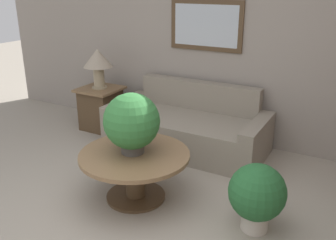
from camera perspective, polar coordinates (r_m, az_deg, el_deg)
The scene contains 7 objects.
wall_back at distance 5.00m, azimuth 9.12°, elevation 11.24°, with size 7.79×0.09×2.60m.
couch_main at distance 4.92m, azimuth 2.94°, elevation -1.22°, with size 2.06×0.95×0.82m.
coffee_table at distance 3.76m, azimuth -5.07°, elevation -6.96°, with size 1.09×1.09×0.50m.
side_table at distance 5.63m, azimuth -10.17°, elevation 1.83°, with size 0.57×0.57×0.62m.
table_lamp at distance 5.45m, azimuth -10.63°, elevation 8.82°, with size 0.42×0.42×0.57m.
potted_plant_on_table at distance 3.59m, azimuth -5.56°, elevation -0.32°, with size 0.55×0.55×0.60m.
potted_plant_floor at distance 3.39m, azimuth 13.40°, elevation -10.97°, with size 0.50×0.50×0.63m.
Camera 1 is at (1.69, -1.92, 2.09)m, focal length 40.00 mm.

